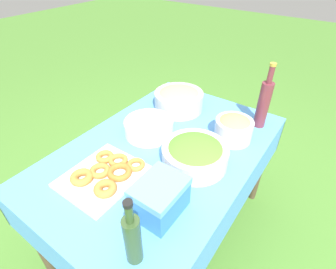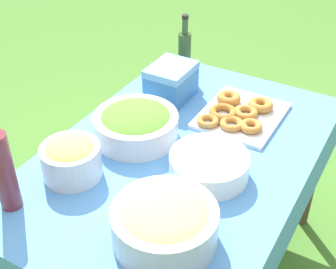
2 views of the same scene
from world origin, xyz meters
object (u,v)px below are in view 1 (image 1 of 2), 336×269
object	(u,v)px
salad_bowl	(195,153)
donut_platter	(105,174)
cooler_box	(160,198)
pasta_bowl	(179,99)
wine_bottle	(264,103)
plate_stack	(149,127)
olive_oil_bottle	(133,238)
fruit_bowl	(234,128)

from	to	relation	value
salad_bowl	donut_platter	distance (m)	0.43
donut_platter	cooler_box	xyz separation A→B (m)	(0.00, 0.32, 0.06)
pasta_bowl	wine_bottle	world-z (taller)	wine_bottle
plate_stack	wine_bottle	world-z (taller)	wine_bottle
pasta_bowl	donut_platter	size ratio (longest dim) A/B	0.84
plate_stack	cooler_box	distance (m)	0.54
donut_platter	wine_bottle	distance (m)	0.94
olive_oil_bottle	donut_platter	bearing A→B (deg)	-120.01
wine_bottle	olive_oil_bottle	bearing A→B (deg)	-3.39
wine_bottle	fruit_bowl	distance (m)	0.24
salad_bowl	donut_platter	size ratio (longest dim) A/B	0.87
fruit_bowl	olive_oil_bottle	bearing A→B (deg)	0.81
donut_platter	fruit_bowl	bearing A→B (deg)	150.11
plate_stack	olive_oil_bottle	size ratio (longest dim) A/B	0.93
salad_bowl	fruit_bowl	xyz separation A→B (m)	(-0.29, 0.07, 0.01)
cooler_box	wine_bottle	bearing A→B (deg)	172.49
plate_stack	fruit_bowl	world-z (taller)	fruit_bowl
pasta_bowl	olive_oil_bottle	world-z (taller)	olive_oil_bottle
donut_platter	cooler_box	world-z (taller)	cooler_box
plate_stack	olive_oil_bottle	distance (m)	0.73
cooler_box	fruit_bowl	bearing A→B (deg)	176.63
salad_bowl	wine_bottle	distance (m)	0.53
pasta_bowl	fruit_bowl	bearing A→B (deg)	77.08
fruit_bowl	cooler_box	bearing A→B (deg)	-3.37
fruit_bowl	salad_bowl	bearing A→B (deg)	-12.99
donut_platter	fruit_bowl	xyz separation A→B (m)	(-0.62, 0.35, 0.05)
olive_oil_bottle	wine_bottle	world-z (taller)	wine_bottle
wine_bottle	plate_stack	bearing A→B (deg)	-47.20
salad_bowl	donut_platter	xyz separation A→B (m)	(0.32, -0.29, -0.04)
pasta_bowl	plate_stack	bearing A→B (deg)	2.67
plate_stack	cooler_box	bearing A→B (deg)	43.48
wine_bottle	salad_bowl	bearing A→B (deg)	-15.53
plate_stack	wine_bottle	size ratio (longest dim) A/B	0.71
pasta_bowl	cooler_box	world-z (taller)	cooler_box
fruit_bowl	wine_bottle	bearing A→B (deg)	161.11
salad_bowl	olive_oil_bottle	world-z (taller)	olive_oil_bottle
pasta_bowl	plate_stack	world-z (taller)	pasta_bowl
olive_oil_bottle	cooler_box	world-z (taller)	olive_oil_bottle
pasta_bowl	donut_platter	world-z (taller)	pasta_bowl
salad_bowl	fruit_bowl	bearing A→B (deg)	167.01
pasta_bowl	salad_bowl	bearing A→B (deg)	42.22
pasta_bowl	olive_oil_bottle	xyz separation A→B (m)	(0.92, 0.43, 0.04)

